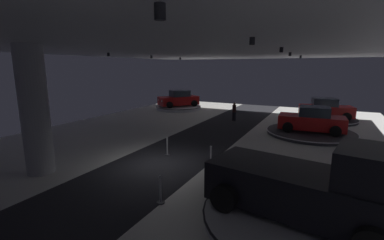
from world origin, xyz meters
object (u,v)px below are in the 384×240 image
(pickup_truck_near_right, at_px, (312,187))
(display_car_deep_left, at_px, (179,99))
(display_platform_deep_right, at_px, (325,119))
(display_platform_far_right, at_px, (310,132))
(display_platform_deep_left, at_px, (179,108))
(column_left, at_px, (35,111))
(visitor_walking_near, at_px, (234,110))
(display_car_far_right, at_px, (312,120))
(display_platform_near_right, at_px, (298,218))
(display_car_deep_right, at_px, (325,109))

(pickup_truck_near_right, height_order, display_car_deep_left, pickup_truck_near_right)
(display_car_deep_left, relative_size, display_platform_deep_right, 0.86)
(pickup_truck_near_right, bearing_deg, display_platform_far_right, 92.97)
(display_platform_deep_left, xyz_separation_m, display_platform_deep_right, (14.37, 0.26, -0.07))
(column_left, distance_m, visitor_walking_near, 15.49)
(column_left, relative_size, display_car_deep_left, 1.24)
(display_car_deep_left, xyz_separation_m, display_car_far_right, (13.54, -5.57, -0.11))
(display_platform_deep_left, xyz_separation_m, display_platform_far_right, (13.53, -5.55, -0.06))
(display_platform_near_right, relative_size, display_car_far_right, 1.31)
(visitor_walking_near, bearing_deg, display_platform_deep_right, 27.19)
(display_platform_near_right, bearing_deg, display_platform_deep_left, 128.65)
(display_car_deep_left, bearing_deg, display_platform_near_right, -51.42)
(display_platform_far_right, xyz_separation_m, display_car_far_right, (0.03, 0.00, 0.87))
(display_car_deep_right, xyz_separation_m, visitor_walking_near, (-6.98, -3.59, -0.09))
(display_platform_near_right, relative_size, display_platform_deep_left, 1.17)
(column_left, distance_m, pickup_truck_near_right, 10.98)
(pickup_truck_near_right, distance_m, display_car_deep_right, 17.59)
(display_platform_far_right, distance_m, display_car_deep_right, 5.92)
(pickup_truck_near_right, bearing_deg, display_car_deep_right, 89.35)
(display_platform_near_right, height_order, display_platform_deep_left, display_platform_deep_left)
(visitor_walking_near, bearing_deg, display_car_far_right, -19.61)
(display_platform_near_right, distance_m, display_platform_far_right, 11.73)
(pickup_truck_near_right, distance_m, visitor_walking_near, 15.55)
(pickup_truck_near_right, distance_m, display_platform_deep_left, 22.39)
(display_platform_near_right, relative_size, display_car_deep_left, 1.28)
(column_left, xyz_separation_m, pickup_truck_near_right, (10.84, 0.84, -1.51))
(display_platform_near_right, bearing_deg, display_platform_deep_right, 88.21)
(display_platform_deep_left, height_order, display_car_far_right, display_car_far_right)
(display_platform_near_right, height_order, display_platform_far_right, display_platform_near_right)
(column_left, bearing_deg, display_platform_deep_left, 100.29)
(display_platform_deep_right, distance_m, visitor_walking_near, 7.91)
(column_left, height_order, display_platform_far_right, column_left)
(display_platform_far_right, bearing_deg, pickup_truck_near_right, -87.03)
(display_platform_far_right, bearing_deg, display_platform_deep_left, 157.70)
(pickup_truck_near_right, bearing_deg, display_platform_deep_left, 129.20)
(display_platform_deep_left, distance_m, display_platform_far_right, 14.62)
(column_left, relative_size, display_platform_deep_left, 1.13)
(display_car_far_right, bearing_deg, display_platform_deep_right, 82.06)
(display_platform_deep_left, relative_size, display_platform_deep_right, 0.94)
(display_car_deep_left, bearing_deg, display_car_far_right, -22.37)
(column_left, relative_size, pickup_truck_near_right, 0.99)
(display_platform_far_right, relative_size, visitor_walking_near, 3.67)
(column_left, bearing_deg, display_car_deep_right, 59.07)
(display_platform_deep_left, bearing_deg, display_car_far_right, -22.25)
(pickup_truck_near_right, height_order, display_platform_deep_right, pickup_truck_near_right)
(display_platform_deep_right, bearing_deg, display_car_deep_right, -168.90)
(display_platform_far_right, bearing_deg, display_platform_near_right, -88.57)
(display_car_deep_right, bearing_deg, visitor_walking_near, -152.75)
(display_platform_far_right, height_order, display_car_deep_right, display_car_deep_right)
(display_platform_near_right, distance_m, display_car_deep_left, 22.15)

